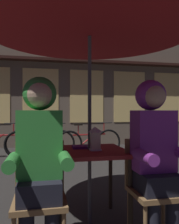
% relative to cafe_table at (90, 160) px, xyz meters
% --- Properties ---
extents(ground_plane, '(60.00, 60.00, 0.00)m').
position_rel_cafe_table_xyz_m(ground_plane, '(0.00, 0.00, -0.64)').
color(ground_plane, '#2D2B28').
extents(cafe_table, '(0.72, 0.72, 0.74)m').
position_rel_cafe_table_xyz_m(cafe_table, '(0.00, 0.00, 0.00)').
color(cafe_table, maroon).
rests_on(cafe_table, ground_plane).
extents(patio_umbrella, '(2.10, 2.10, 2.31)m').
position_rel_cafe_table_xyz_m(patio_umbrella, '(0.00, 0.00, 1.42)').
color(patio_umbrella, '#4C4C51').
rests_on(patio_umbrella, ground_plane).
extents(lantern, '(0.11, 0.11, 0.23)m').
position_rel_cafe_table_xyz_m(lantern, '(0.04, -0.05, 0.22)').
color(lantern, white).
rests_on(lantern, cafe_table).
extents(chair_left, '(0.40, 0.40, 0.87)m').
position_rel_cafe_table_xyz_m(chair_left, '(-0.48, -0.37, -0.15)').
color(chair_left, olive).
rests_on(chair_left, ground_plane).
extents(chair_right, '(0.40, 0.40, 0.87)m').
position_rel_cafe_table_xyz_m(chair_right, '(0.48, -0.37, -0.15)').
color(chair_right, olive).
rests_on(chair_right, ground_plane).
extents(person_left_hooded, '(0.45, 0.56, 1.40)m').
position_rel_cafe_table_xyz_m(person_left_hooded, '(-0.48, -0.43, 0.21)').
color(person_left_hooded, black).
rests_on(person_left_hooded, ground_plane).
extents(person_right_hooded, '(0.45, 0.56, 1.40)m').
position_rel_cafe_table_xyz_m(person_right_hooded, '(0.48, -0.43, 0.21)').
color(person_right_hooded, black).
rests_on(person_right_hooded, ground_plane).
extents(shopfront_building, '(10.00, 0.93, 6.20)m').
position_rel_cafe_table_xyz_m(shopfront_building, '(0.21, 5.40, 2.45)').
color(shopfront_building, '#6B5B4C').
rests_on(shopfront_building, ground_plane).
extents(bicycle_third, '(1.68, 0.08, 0.84)m').
position_rel_cafe_table_xyz_m(bicycle_third, '(-0.52, 3.40, -0.29)').
color(bicycle_third, black).
rests_on(bicycle_third, ground_plane).
extents(bicycle_fourth, '(1.67, 0.27, 0.84)m').
position_rel_cafe_table_xyz_m(bicycle_fourth, '(0.66, 3.28, -0.29)').
color(bicycle_fourth, black).
rests_on(bicycle_fourth, ground_plane).
extents(book, '(0.20, 0.15, 0.02)m').
position_rel_cafe_table_xyz_m(book, '(-0.06, 0.11, 0.11)').
color(book, '#661E7A').
rests_on(book, cafe_table).
extents(potted_plant, '(0.60, 0.60, 0.92)m').
position_rel_cafe_table_xyz_m(potted_plant, '(2.86, 4.13, -0.09)').
color(potted_plant, brown).
rests_on(potted_plant, ground_plane).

